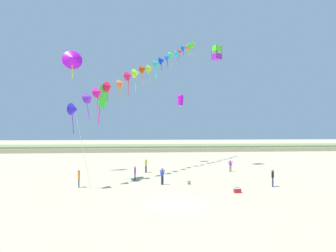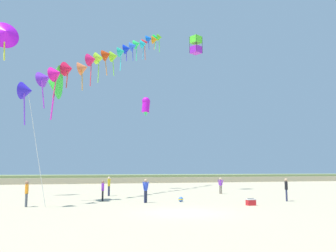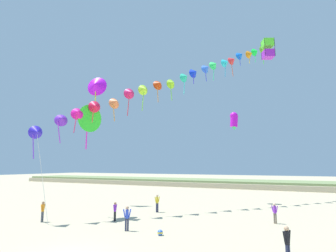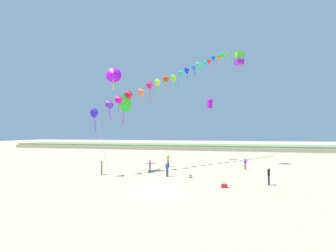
# 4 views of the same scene
# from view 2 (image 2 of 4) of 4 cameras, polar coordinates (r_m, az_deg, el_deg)

# --- Properties ---
(ground_plane) EXTENTS (240.00, 240.00, 0.00)m
(ground_plane) POSITION_cam_2_polar(r_m,az_deg,el_deg) (19.88, 2.57, -13.74)
(ground_plane) COLOR #C1B28E
(dune_ridge) EXTENTS (120.00, 12.30, 1.40)m
(dune_ridge) POSITION_cam_2_polar(r_m,az_deg,el_deg) (67.67, -11.61, -8.28)
(dune_ridge) COLOR tan
(dune_ridge) RESTS_ON ground
(person_near_left) EXTENTS (0.37, 0.56, 1.71)m
(person_near_left) POSITION_cam_2_polar(r_m,az_deg,el_deg) (32.73, -9.45, -9.28)
(person_near_left) COLOR #282D4C
(person_near_left) RESTS_ON ground
(person_near_right) EXTENTS (0.21, 0.53, 1.52)m
(person_near_right) POSITION_cam_2_polar(r_m,az_deg,el_deg) (27.44, -10.42, -9.94)
(person_near_right) COLOR black
(person_near_right) RESTS_ON ground
(person_mid_center) EXTENTS (0.54, 0.29, 1.58)m
(person_mid_center) POSITION_cam_2_polar(r_m,az_deg,el_deg) (35.43, 8.43, -9.25)
(person_mid_center) COLOR #726656
(person_mid_center) RESTS_ON ground
(person_far_left) EXTENTS (0.25, 0.56, 1.62)m
(person_far_left) POSITION_cam_2_polar(r_m,az_deg,el_deg) (24.49, -21.73, -9.79)
(person_far_left) COLOR #474C56
(person_far_left) RESTS_ON ground
(person_far_right) EXTENTS (0.55, 0.37, 1.68)m
(person_far_right) POSITION_cam_2_polar(r_m,az_deg,el_deg) (25.70, -3.61, -10.04)
(person_far_right) COLOR #282D4C
(person_far_right) RESTS_ON ground
(person_far_center) EXTENTS (0.38, 0.55, 1.69)m
(person_far_center) POSITION_cam_2_polar(r_m,az_deg,el_deg) (28.32, 18.44, -9.41)
(person_far_center) COLOR #282D4C
(person_far_center) RESTS_ON ground
(kite_banner_string) EXTENTS (16.85, 26.59, 22.38)m
(kite_banner_string) POSITION_cam_2_polar(r_m,az_deg,el_deg) (38.47, -7.57, 11.78)
(kite_banner_string) COLOR #2E1EC8
(large_kite_low_lead) EXTENTS (1.09, 0.98, 2.35)m
(large_kite_low_lead) POSITION_cam_2_polar(r_m,az_deg,el_deg) (44.30, -3.57, 3.27)
(large_kite_low_lead) COLOR #C813CE
(large_kite_mid_trail) EXTENTS (2.77, 1.90, 3.85)m
(large_kite_mid_trail) POSITION_cam_2_polar(r_m,az_deg,el_deg) (35.97, -24.65, 13.39)
(large_kite_mid_trail) COLOR #C313F1
(large_kite_high_solo) EXTENTS (1.50, 2.72, 4.20)m
(large_kite_high_solo) POSITION_cam_2_polar(r_m,az_deg,el_deg) (28.37, -17.87, 6.73)
(large_kite_high_solo) COLOR #34EB2E
(large_kite_outer_drift) EXTENTS (1.45, 1.45, 2.05)m
(large_kite_outer_drift) POSITION_cam_2_polar(r_m,az_deg,el_deg) (43.10, 4.50, 12.84)
(large_kite_outer_drift) COLOR purple
(beach_cooler) EXTENTS (0.58, 0.41, 0.46)m
(beach_cooler) POSITION_cam_2_polar(r_m,az_deg,el_deg) (24.47, 13.15, -11.80)
(beach_cooler) COLOR red
(beach_cooler) RESTS_ON ground
(beach_ball) EXTENTS (0.36, 0.36, 0.36)m
(beach_ball) POSITION_cam_2_polar(r_m,az_deg,el_deg) (26.47, 2.07, -11.68)
(beach_ball) COLOR blue
(beach_ball) RESTS_ON ground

